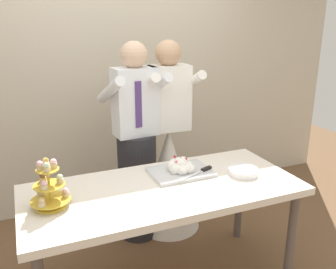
# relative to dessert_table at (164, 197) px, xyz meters

# --- Properties ---
(rear_wall) EXTENTS (5.20, 0.10, 2.90)m
(rear_wall) POSITION_rel_dessert_table_xyz_m (0.00, 1.45, 0.75)
(rear_wall) COLOR beige
(rear_wall) RESTS_ON ground_plane
(dessert_table) EXTENTS (1.80, 0.80, 0.78)m
(dessert_table) POSITION_rel_dessert_table_xyz_m (0.00, 0.00, 0.00)
(dessert_table) COLOR silver
(dessert_table) RESTS_ON ground_plane
(cupcake_stand) EXTENTS (0.23, 0.23, 0.31)m
(cupcake_stand) POSITION_rel_dessert_table_xyz_m (-0.70, 0.01, 0.20)
(cupcake_stand) COLOR gold
(cupcake_stand) RESTS_ON dessert_table
(main_cake_tray) EXTENTS (0.43, 0.32, 0.13)m
(main_cake_tray) POSITION_rel_dessert_table_xyz_m (0.19, 0.15, 0.11)
(main_cake_tray) COLOR silver
(main_cake_tray) RESTS_ON dessert_table
(plate_stack) EXTENTS (0.21, 0.21, 0.04)m
(plate_stack) POSITION_rel_dessert_table_xyz_m (0.59, -0.04, 0.10)
(plate_stack) COLOR white
(plate_stack) RESTS_ON dessert_table
(person_groom) EXTENTS (0.49, 0.52, 1.66)m
(person_groom) POSITION_rel_dessert_table_xyz_m (0.04, 0.70, 0.05)
(person_groom) COLOR #232328
(person_groom) RESTS_ON ground_plane
(person_bride) EXTENTS (0.56, 0.56, 1.66)m
(person_bride) POSITION_rel_dessert_table_xyz_m (0.34, 0.72, -0.12)
(person_bride) COLOR white
(person_bride) RESTS_ON ground_plane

